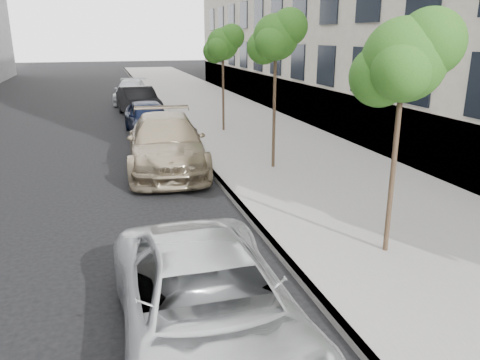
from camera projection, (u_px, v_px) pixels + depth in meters
name	position (u px, v px, depth m)	size (l,w,h in m)	color
ground	(258.00, 324.00, 7.20)	(160.00, 160.00, 0.00)	black
sidewalk	(203.00, 103.00, 30.33)	(6.40, 72.00, 0.14)	gray
curb	(155.00, 105.00, 29.49)	(0.15, 72.00, 0.14)	#9E9B93
tree_near	(405.00, 60.00, 8.30)	(1.82, 1.62, 4.60)	#38281C
tree_mid	(277.00, 37.00, 14.15)	(1.73, 1.53, 4.92)	#38281C
tree_far	(223.00, 44.00, 20.20)	(1.72, 1.52, 4.61)	#38281C
minivan	(208.00, 306.00, 6.38)	(2.39, 5.19, 1.44)	silver
suv	(166.00, 143.00, 15.39)	(2.45, 6.03, 1.75)	tan
sedan_blue	(148.00, 118.00, 20.77)	(1.79, 4.45, 1.52)	black
sedan_black	(139.00, 102.00, 25.54)	(1.67, 4.78, 1.57)	black
sedan_rear	(132.00, 92.00, 30.62)	(2.06, 5.07, 1.47)	#B5B9BE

